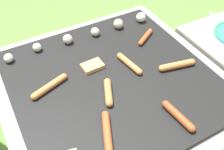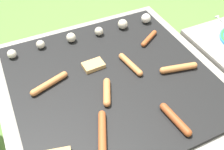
# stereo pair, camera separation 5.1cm
# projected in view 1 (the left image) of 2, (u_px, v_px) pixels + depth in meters

# --- Properties ---
(ground_plane) EXTENTS (14.00, 14.00, 0.00)m
(ground_plane) POSITION_uv_depth(u_px,v_px,m) (112.00, 134.00, 1.49)
(ground_plane) COLOR #567F38
(grill) EXTENTS (0.98, 0.98, 0.45)m
(grill) POSITION_uv_depth(u_px,v_px,m) (112.00, 110.00, 1.33)
(grill) COLOR gray
(grill) RESTS_ON ground_plane
(sausage_front_center) EXTENTS (0.18, 0.06, 0.03)m
(sausage_front_center) POSITION_uv_depth(u_px,v_px,m) (177.00, 65.00, 1.21)
(sausage_front_center) COLOR #C6753D
(sausage_front_center) RESTS_ON grill
(sausage_mid_right) EXTENTS (0.09, 0.18, 0.03)m
(sausage_mid_right) POSITION_uv_depth(u_px,v_px,m) (107.00, 133.00, 0.95)
(sausage_mid_right) COLOR #A34C23
(sausage_mid_right) RESTS_ON grill
(sausage_back_left) EXTENTS (0.13, 0.09, 0.02)m
(sausage_back_left) POSITION_uv_depth(u_px,v_px,m) (145.00, 37.00, 1.36)
(sausage_back_left) COLOR #A34C23
(sausage_back_left) RESTS_ON grill
(sausage_back_right) EXTENTS (0.04, 0.17, 0.03)m
(sausage_back_right) POSITION_uv_depth(u_px,v_px,m) (178.00, 116.00, 1.00)
(sausage_back_right) COLOR #93421E
(sausage_back_right) RESTS_ON grill
(sausage_mid_left) EXTENTS (0.18, 0.08, 0.03)m
(sausage_mid_left) POSITION_uv_depth(u_px,v_px,m) (50.00, 86.00, 1.11)
(sausage_mid_left) COLOR #C6753D
(sausage_mid_left) RESTS_ON grill
(sausage_back_center) EXTENTS (0.08, 0.14, 0.03)m
(sausage_back_center) POSITION_uv_depth(u_px,v_px,m) (108.00, 92.00, 1.09)
(sausage_back_center) COLOR #C6753D
(sausage_back_center) RESTS_ON grill
(sausage_front_left) EXTENTS (0.05, 0.17, 0.03)m
(sausage_front_left) POSITION_uv_depth(u_px,v_px,m) (129.00, 64.00, 1.21)
(sausage_front_left) COLOR #C6753D
(sausage_front_left) RESTS_ON grill
(bread_slice_left) EXTENTS (0.10, 0.07, 0.02)m
(bread_slice_left) POSITION_uv_depth(u_px,v_px,m) (92.00, 66.00, 1.21)
(bread_slice_left) COLOR tan
(bread_slice_left) RESTS_ON grill
(mushroom_row) EXTENTS (0.78, 0.08, 0.05)m
(mushroom_row) POSITION_uv_depth(u_px,v_px,m) (91.00, 32.00, 1.37)
(mushroom_row) COLOR beige
(mushroom_row) RESTS_ON grill
(fork_utensil) EXTENTS (0.03, 0.20, 0.01)m
(fork_utensil) POSITION_uv_depth(u_px,v_px,m) (219.00, 20.00, 1.49)
(fork_utensil) COLOR silver
(fork_utensil) RESTS_ON side_ledge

